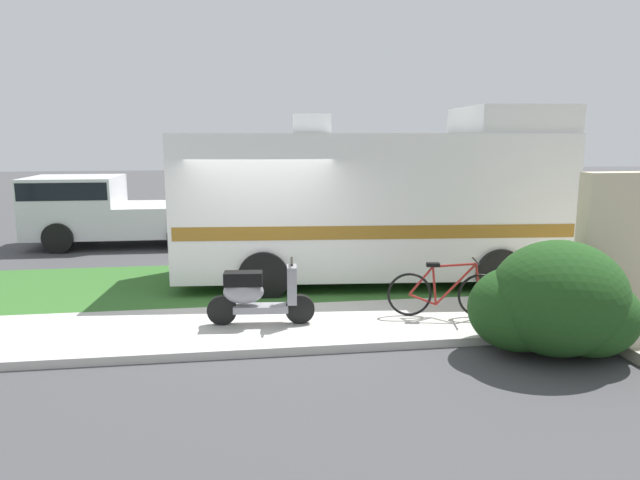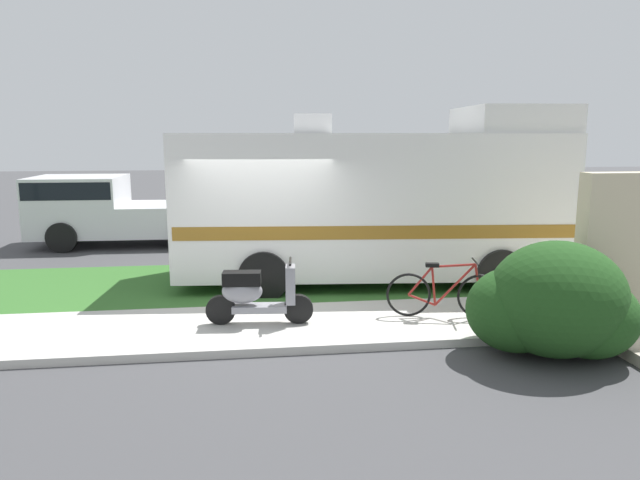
# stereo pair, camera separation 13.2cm
# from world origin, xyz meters

# --- Properties ---
(ground_plane) EXTENTS (80.00, 80.00, 0.00)m
(ground_plane) POSITION_xyz_m (0.00, 0.00, 0.00)
(ground_plane) COLOR #424244
(sidewalk) EXTENTS (24.00, 2.00, 0.12)m
(sidewalk) POSITION_xyz_m (0.00, -1.20, 0.06)
(sidewalk) COLOR beige
(sidewalk) RESTS_ON ground
(grass_strip) EXTENTS (24.00, 3.40, 0.08)m
(grass_strip) POSITION_xyz_m (0.00, 1.50, 0.04)
(grass_strip) COLOR #336628
(grass_strip) RESTS_ON ground
(motorhome_rv) EXTENTS (7.43, 3.00, 3.43)m
(motorhome_rv) POSITION_xyz_m (2.25, 1.41, 1.63)
(motorhome_rv) COLOR silver
(motorhome_rv) RESTS_ON ground
(scooter) EXTENTS (1.60, 0.50, 0.97)m
(scooter) POSITION_xyz_m (-0.12, -1.16, 0.58)
(scooter) COLOR black
(scooter) RESTS_ON ground
(bicycle) EXTENTS (1.75, 0.54, 0.90)m
(bicycle) POSITION_xyz_m (2.77, -1.21, 0.50)
(bicycle) COLOR black
(bicycle) RESTS_ON ground
(pickup_truck_near) EXTENTS (5.09, 2.29, 1.83)m
(pickup_truck_near) POSITION_xyz_m (-3.78, 6.34, 0.97)
(pickup_truck_near) COLOR silver
(pickup_truck_near) RESTS_ON ground
(bush_by_porch) EXTENTS (2.15, 1.61, 1.52)m
(bush_by_porch) POSITION_xyz_m (3.72, -2.68, 0.72)
(bush_by_porch) COLOR #1E4719
(bush_by_porch) RESTS_ON ground
(bottle_green) EXTENTS (0.07, 0.07, 0.25)m
(bottle_green) POSITION_xyz_m (6.26, -0.92, 0.23)
(bottle_green) COLOR #B2B2B7
(bottle_green) RESTS_ON ground
(bottle_spare) EXTENTS (0.08, 0.08, 0.28)m
(bottle_spare) POSITION_xyz_m (5.19, -1.27, 0.24)
(bottle_spare) COLOR navy
(bottle_spare) RESTS_ON ground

